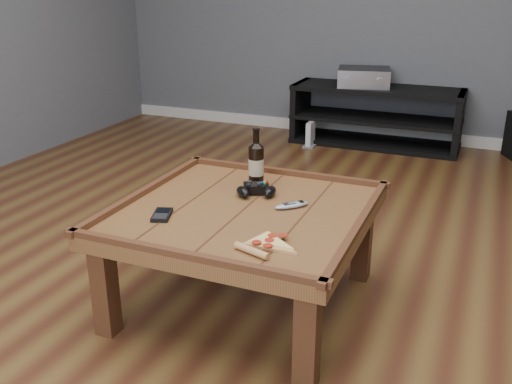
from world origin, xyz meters
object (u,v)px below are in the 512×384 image
at_px(game_console, 310,135).
at_px(media_console, 376,117).
at_px(pizza_slice, 267,244).
at_px(coffee_table, 244,222).
at_px(beer_bottle, 256,163).
at_px(remote_control, 292,205).
at_px(smartphone, 162,215).
at_px(av_receiver, 364,77).
at_px(game_controller, 256,190).

bearing_deg(game_console, media_console, 25.66).
bearing_deg(pizza_slice, game_console, 122.01).
bearing_deg(game_console, coffee_table, -80.22).
xyz_separation_m(beer_bottle, remote_control, (0.24, -0.19, -0.10)).
bearing_deg(game_console, remote_control, -75.80).
bearing_deg(smartphone, beer_bottle, 46.81).
xyz_separation_m(av_receiver, game_console, (-0.37, -0.25, -0.48)).
bearing_deg(coffee_table, remote_control, 26.96).
bearing_deg(remote_control, pizza_slice, -39.84).
distance_m(smartphone, av_receiver, 2.95).
distance_m(av_receiver, game_console, 0.65).
bearing_deg(game_controller, pizza_slice, -87.84).
bearing_deg(game_controller, beer_bottle, 88.29).
height_order(coffee_table, remote_control, coffee_table).
bearing_deg(beer_bottle, media_console, 88.54).
height_order(smartphone, av_receiver, av_receiver).
xyz_separation_m(coffee_table, pizza_slice, (0.22, -0.29, 0.07)).
distance_m(beer_bottle, av_receiver, 2.47).
relative_size(coffee_table, beer_bottle, 3.78).
relative_size(media_console, remote_control, 9.69).
distance_m(game_controller, smartphone, 0.45).
bearing_deg(coffee_table, smartphone, -143.41).
distance_m(coffee_table, smartphone, 0.35).
bearing_deg(av_receiver, smartphone, -105.33).
bearing_deg(media_console, game_console, -152.99).
height_order(media_console, beer_bottle, beer_bottle).
height_order(remote_control, game_console, remote_control).
distance_m(coffee_table, game_console, 2.56).
relative_size(beer_bottle, smartphone, 1.92).
xyz_separation_m(game_controller, remote_control, (0.19, -0.07, -0.01)).
height_order(media_console, pizza_slice, media_console).
bearing_deg(pizza_slice, coffee_table, 144.51).
distance_m(media_console, pizza_slice, 3.06).
distance_m(game_controller, game_console, 2.41).
height_order(av_receiver, game_console, av_receiver).
xyz_separation_m(coffee_table, game_console, (-0.49, 2.50, -0.29)).
bearing_deg(av_receiver, media_console, -9.85).
height_order(beer_bottle, game_controller, beer_bottle).
height_order(media_console, smartphone, media_console).
bearing_deg(av_receiver, game_console, -158.85).
xyz_separation_m(smartphone, game_console, (-0.22, 2.70, -0.36)).
bearing_deg(beer_bottle, game_console, 100.93).
xyz_separation_m(media_console, av_receiver, (-0.12, -0.01, 0.33)).
relative_size(coffee_table, media_console, 0.74).
distance_m(media_console, smartphone, 2.97).
bearing_deg(game_controller, media_console, 64.93).
relative_size(game_controller, smartphone, 1.31).
bearing_deg(game_controller, smartphone, -149.83).
bearing_deg(beer_bottle, pizza_slice, -63.85).
relative_size(pizza_slice, smartphone, 2.09).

